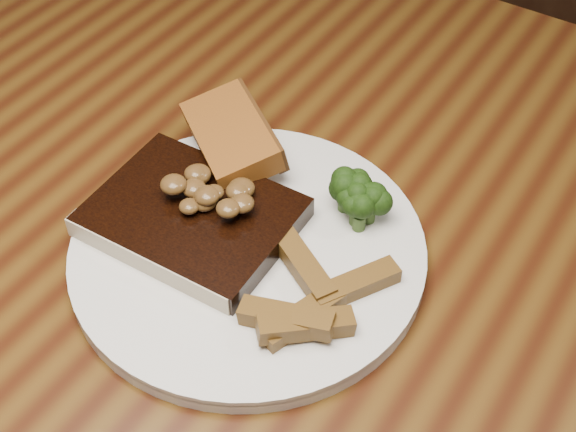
{
  "coord_description": "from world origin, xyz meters",
  "views": [
    {
      "loc": [
        0.27,
        -0.39,
        1.27
      ],
      "look_at": [
        0.02,
        -0.01,
        0.78
      ],
      "focal_mm": 50.0,
      "sensor_mm": 36.0,
      "label": 1
    }
  ],
  "objects_px": {
    "garlic_bread": "(232,152)",
    "dining_table": "(278,292)",
    "chair_far": "(545,87)",
    "steak": "(193,218)",
    "plate": "(248,252)",
    "potato_wedges": "(308,281)"
  },
  "relations": [
    {
      "from": "chair_far",
      "to": "steak",
      "type": "height_order",
      "value": "chair_far"
    },
    {
      "from": "steak",
      "to": "garlic_bread",
      "type": "distance_m",
      "value": 0.09
    },
    {
      "from": "steak",
      "to": "plate",
      "type": "bearing_deg",
      "value": 5.16
    },
    {
      "from": "potato_wedges",
      "to": "dining_table",
      "type": "bearing_deg",
      "value": 140.43
    },
    {
      "from": "chair_far",
      "to": "plate",
      "type": "height_order",
      "value": "chair_far"
    },
    {
      "from": "chair_far",
      "to": "garlic_bread",
      "type": "distance_m",
      "value": 0.73
    },
    {
      "from": "plate",
      "to": "potato_wedges",
      "type": "distance_m",
      "value": 0.07
    },
    {
      "from": "dining_table",
      "to": "chair_far",
      "type": "distance_m",
      "value": 0.72
    },
    {
      "from": "chair_far",
      "to": "plate",
      "type": "distance_m",
      "value": 0.79
    },
    {
      "from": "garlic_bread",
      "to": "steak",
      "type": "bearing_deg",
      "value": -41.45
    },
    {
      "from": "steak",
      "to": "garlic_bread",
      "type": "relative_size",
      "value": 1.5
    },
    {
      "from": "garlic_bread",
      "to": "dining_table",
      "type": "bearing_deg",
      "value": 8.39
    },
    {
      "from": "dining_table",
      "to": "steak",
      "type": "distance_m",
      "value": 0.14
    },
    {
      "from": "plate",
      "to": "garlic_bread",
      "type": "distance_m",
      "value": 0.11
    },
    {
      "from": "plate",
      "to": "garlic_bread",
      "type": "relative_size",
      "value": 2.72
    },
    {
      "from": "chair_far",
      "to": "plate",
      "type": "relative_size",
      "value": 2.93
    },
    {
      "from": "plate",
      "to": "garlic_bread",
      "type": "xyz_separation_m",
      "value": [
        -0.07,
        0.08,
        0.02
      ]
    },
    {
      "from": "dining_table",
      "to": "chair_far",
      "type": "xyz_separation_m",
      "value": [
        0.05,
        0.69,
        -0.18
      ]
    },
    {
      "from": "dining_table",
      "to": "steak",
      "type": "bearing_deg",
      "value": -137.71
    },
    {
      "from": "chair_far",
      "to": "dining_table",
      "type": "bearing_deg",
      "value": 79.09
    },
    {
      "from": "plate",
      "to": "steak",
      "type": "relative_size",
      "value": 1.81
    },
    {
      "from": "chair_far",
      "to": "potato_wedges",
      "type": "xyz_separation_m",
      "value": [
        0.01,
        -0.75,
        0.3
      ]
    }
  ]
}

